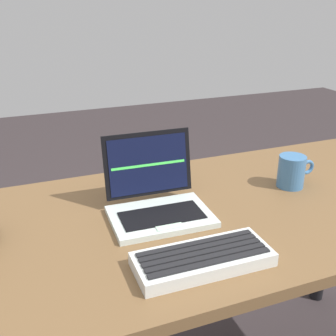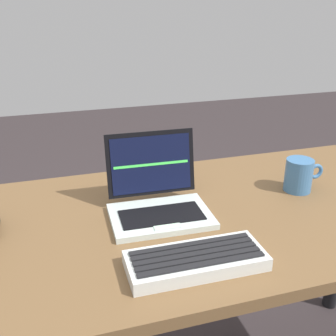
# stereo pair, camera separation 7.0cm
# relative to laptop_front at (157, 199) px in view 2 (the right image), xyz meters

# --- Properties ---
(desk) EXTENTS (1.71, 0.70, 0.74)m
(desk) POSITION_rel_laptop_front_xyz_m (0.07, -0.03, -0.14)
(desk) COLOR brown
(desk) RESTS_ON ground
(laptop_front) EXTENTS (0.26, 0.22, 0.20)m
(laptop_front) POSITION_rel_laptop_front_xyz_m (0.00, 0.00, 0.00)
(laptop_front) COLOR silver
(laptop_front) RESTS_ON desk
(external_keyboard) EXTENTS (0.30, 0.13, 0.03)m
(external_keyboard) POSITION_rel_laptop_front_xyz_m (0.01, -0.25, -0.02)
(external_keyboard) COLOR silver
(external_keyboard) RESTS_ON desk
(coffee_mug) EXTENTS (0.12, 0.08, 0.10)m
(coffee_mug) POSITION_rel_laptop_front_xyz_m (0.44, 0.01, 0.01)
(coffee_mug) COLOR teal
(coffee_mug) RESTS_ON desk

